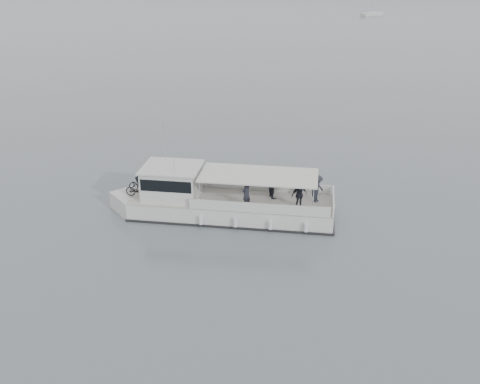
# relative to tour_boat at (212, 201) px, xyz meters

# --- Properties ---
(ground) EXTENTS (1400.00, 1400.00, 0.00)m
(ground) POSITION_rel_tour_boat_xyz_m (5.34, 3.75, -0.92)
(ground) COLOR slate
(ground) RESTS_ON ground
(tour_boat) EXTENTS (13.46, 4.32, 5.60)m
(tour_boat) POSITION_rel_tour_boat_xyz_m (0.00, 0.00, 0.00)
(tour_boat) COLOR silver
(tour_boat) RESTS_ON ground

